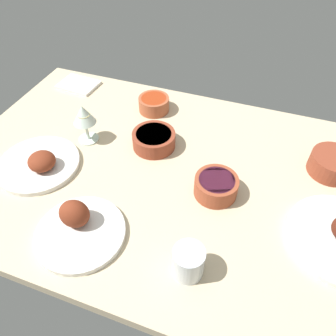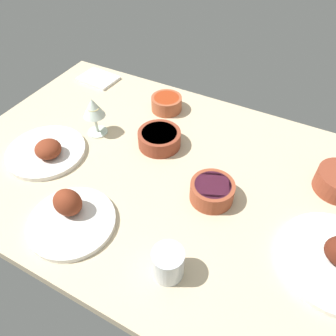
% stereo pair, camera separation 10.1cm
% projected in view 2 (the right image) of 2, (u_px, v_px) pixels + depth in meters
% --- Properties ---
extents(dining_table, '(1.40, 0.90, 0.04)m').
position_uv_depth(dining_table, '(168.00, 177.00, 1.04)').
color(dining_table, '#C6B28E').
rests_on(dining_table, ground).
extents(plate_far_side, '(0.24, 0.24, 0.09)m').
position_uv_depth(plate_far_side, '(70.00, 216.00, 0.88)').
color(plate_far_side, silver).
rests_on(plate_far_side, dining_table).
extents(plate_center_main, '(0.26, 0.26, 0.07)m').
position_uv_depth(plate_center_main, '(47.00, 151.00, 1.07)').
color(plate_center_main, silver).
rests_on(plate_center_main, dining_table).
extents(bowl_onions, '(0.13, 0.13, 0.06)m').
position_uv_depth(bowl_onions, '(212.00, 191.00, 0.93)').
color(bowl_onions, brown).
rests_on(bowl_onions, dining_table).
extents(bowl_sauce, '(0.12, 0.12, 0.05)m').
position_uv_depth(bowl_sauce, '(167.00, 103.00, 1.23)').
color(bowl_sauce, '#A35133').
rests_on(bowl_sauce, dining_table).
extents(bowl_soup, '(0.14, 0.14, 0.05)m').
position_uv_depth(bowl_soup, '(159.00, 138.00, 1.09)').
color(bowl_soup, brown).
rests_on(bowl_soup, dining_table).
extents(wine_glass, '(0.08, 0.08, 0.14)m').
position_uv_depth(wine_glass, '(93.00, 109.00, 1.09)').
color(wine_glass, silver).
rests_on(wine_glass, dining_table).
extents(water_tumbler, '(0.08, 0.08, 0.09)m').
position_uv_depth(water_tumbler, '(168.00, 263.00, 0.76)').
color(water_tumbler, silver).
rests_on(water_tumbler, dining_table).
extents(folded_napkin, '(0.16, 0.13, 0.01)m').
position_uv_depth(folded_napkin, '(98.00, 79.00, 1.40)').
color(folded_napkin, white).
rests_on(folded_napkin, dining_table).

